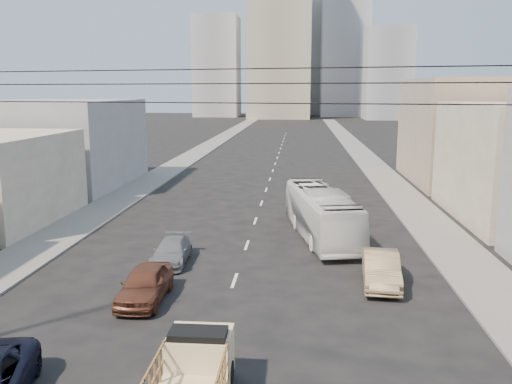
# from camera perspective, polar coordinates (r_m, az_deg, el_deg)

# --- Properties ---
(sidewalk_left) EXTENTS (3.50, 180.00, 0.12)m
(sidewalk_left) POSITION_cam_1_polar(r_m,az_deg,el_deg) (82.12, -5.75, 4.40)
(sidewalk_left) COLOR slate
(sidewalk_left) RESTS_ON ground
(sidewalk_right) EXTENTS (3.50, 180.00, 0.12)m
(sidewalk_right) POSITION_cam_1_polar(r_m,az_deg,el_deg) (81.26, 10.83, 4.20)
(sidewalk_right) COLOR slate
(sidewalk_right) RESTS_ON ground
(lane_dashes) EXTENTS (0.15, 104.00, 0.01)m
(lane_dashes) POSITION_cam_1_polar(r_m,az_deg,el_deg) (63.99, 1.92, 2.65)
(lane_dashes) COLOR silver
(lane_dashes) RESTS_ON ground
(flatbed_pickup) EXTENTS (1.95, 4.41, 1.90)m
(flatbed_pickup) POSITION_cam_1_polar(r_m,az_deg,el_deg) (16.17, -6.65, -18.14)
(flatbed_pickup) COLOR beige
(flatbed_pickup) RESTS_ON ground
(city_bus) EXTENTS (4.62, 11.19, 3.04)m
(city_bus) POSITION_cam_1_polar(r_m,az_deg,el_deg) (33.16, 6.89, -2.25)
(city_bus) COLOR silver
(city_bus) RESTS_ON ground
(sedan_brown) EXTENTS (1.79, 4.41, 1.50)m
(sedan_brown) POSITION_cam_1_polar(r_m,az_deg,el_deg) (23.88, -11.61, -9.46)
(sedan_brown) COLOR #592E1F
(sedan_brown) RESTS_ON ground
(sedan_tan) EXTENTS (1.95, 4.69, 1.51)m
(sedan_tan) POSITION_cam_1_polar(r_m,az_deg,el_deg) (25.91, 13.04, -7.89)
(sedan_tan) COLOR #A0845E
(sedan_tan) RESTS_ON ground
(sedan_grey) EXTENTS (1.91, 4.29, 1.22)m
(sedan_grey) POSITION_cam_1_polar(r_m,az_deg,el_deg) (28.72, -8.88, -6.20)
(sedan_grey) COLOR slate
(sedan_grey) RESTS_ON ground
(overhead_wires) EXTENTS (23.01, 5.02, 0.72)m
(overhead_wires) POSITION_cam_1_polar(r_m,az_deg,el_deg) (12.18, -9.78, 11.00)
(overhead_wires) COLOR black
(overhead_wires) RESTS_ON ground
(bldg_right_far) EXTENTS (12.00, 16.00, 10.00)m
(bldg_right_far) POSITION_cam_1_polar(r_m,az_deg,el_deg) (57.03, 22.10, 5.96)
(bldg_right_far) COLOR gray
(bldg_right_far) RESTS_ON ground
(bldg_left_far) EXTENTS (12.00, 16.00, 8.00)m
(bldg_left_far) POSITION_cam_1_polar(r_m,az_deg,el_deg) (54.41, -19.88, 4.86)
(bldg_left_far) COLOR gray
(bldg_left_far) RESTS_ON ground
(high_rise_tower) EXTENTS (20.00, 20.00, 60.00)m
(high_rise_tower) POSITION_cam_1_polar(r_m,az_deg,el_deg) (181.67, 2.52, 17.28)
(high_rise_tower) COLOR tan
(high_rise_tower) RESTS_ON ground
(midrise_ne) EXTENTS (16.00, 16.00, 40.00)m
(midrise_ne) POSITION_cam_1_polar(r_m,az_deg,el_deg) (196.20, 9.29, 13.72)
(midrise_ne) COLOR #999BA2
(midrise_ne) RESTS_ON ground
(midrise_nw) EXTENTS (15.00, 15.00, 34.00)m
(midrise_nw) POSITION_cam_1_polar(r_m,az_deg,el_deg) (192.67, -4.12, 13.00)
(midrise_nw) COLOR #999BA2
(midrise_nw) RESTS_ON ground
(midrise_back) EXTENTS (18.00, 18.00, 44.00)m
(midrise_back) POSITION_cam_1_polar(r_m,az_deg,el_deg) (210.74, 5.62, 14.13)
(midrise_back) COLOR gray
(midrise_back) RESTS_ON ground
(midrise_east) EXTENTS (14.00, 14.00, 28.00)m
(midrise_east) POSITION_cam_1_polar(r_m,az_deg,el_deg) (177.45, 13.70, 11.97)
(midrise_east) COLOR #999BA2
(midrise_east) RESTS_ON ground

